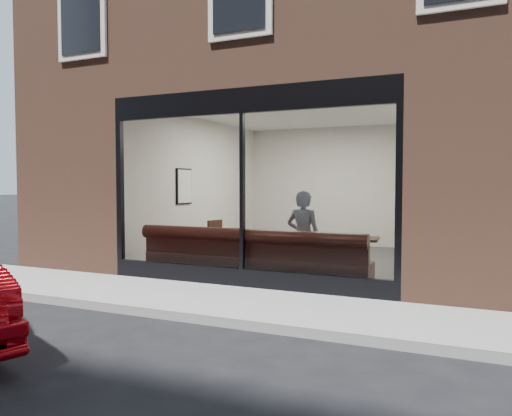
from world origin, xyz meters
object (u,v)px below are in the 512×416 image
at_px(cafe_table_right, 360,239).
at_px(banquette, 253,269).
at_px(person, 303,237).
at_px(cafe_table_left, 224,230).
at_px(cafe_chair_left, 209,255).

bearing_deg(cafe_table_right, banquette, -155.02).
bearing_deg(banquette, person, 15.42).
relative_size(cafe_table_left, cafe_chair_left, 1.76).
distance_m(cafe_table_left, cafe_table_right, 2.87).
xyz_separation_m(person, cafe_table_left, (-2.01, 0.99, -0.04)).
bearing_deg(banquette, cafe_table_right, 24.98).
distance_m(person, cafe_table_left, 2.24).
xyz_separation_m(banquette, cafe_table_right, (1.64, 0.77, 0.52)).
xyz_separation_m(person, cafe_chair_left, (-2.32, 0.91, -0.54)).
bearing_deg(cafe_table_left, banquette, -45.78).
relative_size(banquette, cafe_table_left, 6.16).
distance_m(cafe_table_left, cafe_chair_left, 0.59).
height_order(cafe_table_left, cafe_table_right, same).
height_order(person, cafe_table_right, person).
relative_size(person, cafe_table_right, 2.52).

